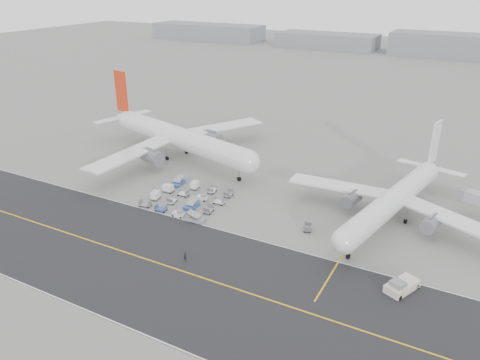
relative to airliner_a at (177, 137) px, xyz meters
The scene contains 9 objects.
ground 39.39m from the airliner_a, 46.34° to the right, with size 700.00×700.00×0.00m, color gray.
taxiway 56.41m from the airliner_a, 55.34° to the right, with size 220.00×59.00×0.03m.
horizon_buildings 238.80m from the airliner_a, 76.22° to the left, with size 520.00×28.00×28.00m, color gray, non-canonical shape.
airliner_a is the anchor object (origin of this frame).
airliner_b 62.75m from the airliner_a, ahead, with size 47.58×48.57×16.94m.
pushback_tug 76.52m from the airliner_a, 26.16° to the right, with size 5.30×8.09×2.35m.
gse_cluster 29.87m from the airliner_a, 50.72° to the right, with size 21.94×21.15×1.97m, color gray, non-canonical shape.
stray_dolly 53.00m from the airliner_a, 24.88° to the right, with size 1.41×2.30×1.41m, color silver, non-canonical shape.
ground_crew_a 54.11m from the airliner_a, 53.44° to the right, with size 0.68×0.45×1.87m, color black.
Camera 1 is at (48.13, -74.14, 48.03)m, focal length 35.00 mm.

